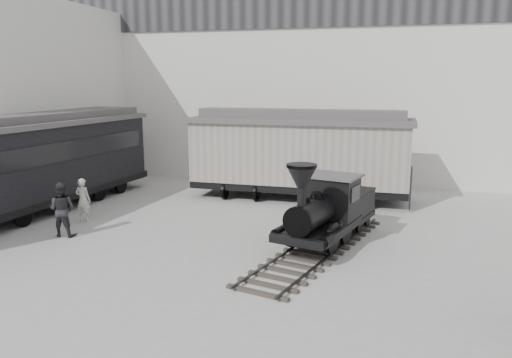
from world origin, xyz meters
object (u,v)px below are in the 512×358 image
(boxcar, at_px, (299,152))
(visitor_b, at_px, (62,209))
(locomotive, at_px, (326,213))
(visitor_a, at_px, (83,200))
(passenger_coach, at_px, (27,164))

(boxcar, xyz_separation_m, visitor_b, (-7.03, -7.74, -1.19))
(locomotive, height_order, visitor_a, locomotive)
(locomotive, bearing_deg, boxcar, 122.51)
(locomotive, distance_m, visitor_b, 9.10)
(passenger_coach, bearing_deg, boxcar, 34.22)
(visitor_b, bearing_deg, visitor_a, -83.91)
(boxcar, distance_m, passenger_coach, 11.52)
(locomotive, distance_m, boxcar, 6.80)
(visitor_b, bearing_deg, boxcar, -138.36)
(boxcar, relative_size, visitor_b, 5.24)
(boxcar, bearing_deg, passenger_coach, -150.20)
(passenger_coach, relative_size, visitor_b, 7.43)
(boxcar, distance_m, visitor_b, 10.52)
(passenger_coach, relative_size, visitor_a, 8.43)
(locomotive, distance_m, visitor_a, 9.42)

